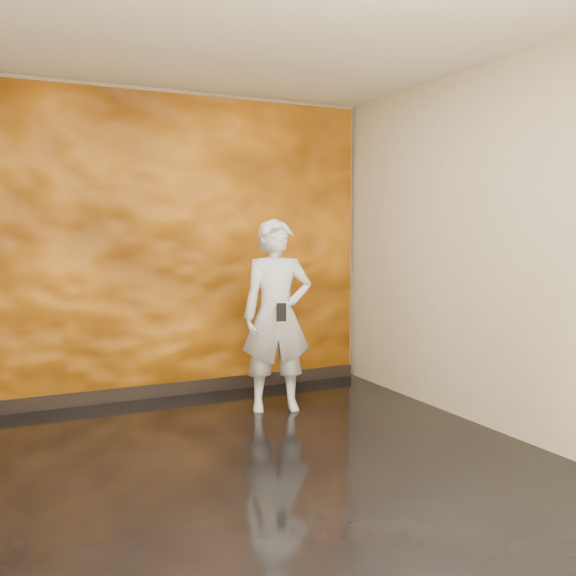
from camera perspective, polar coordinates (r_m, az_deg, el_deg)
The scene contains 5 objects.
room at distance 4.10m, azimuth -4.03°, elevation 3.37°, with size 4.02×4.02×2.81m.
feature_wall at distance 5.96m, azimuth -10.90°, elevation 3.63°, with size 3.90×0.06×2.75m, color orange.
baseboard at distance 6.10m, azimuth -10.60°, elevation -8.87°, with size 3.90×0.04×0.12m, color black.
man at distance 5.41m, azimuth -1.00°, elevation -2.47°, with size 0.59×0.39×1.62m, color #9DA4AD.
phone at distance 5.15m, azimuth -0.60°, elevation -2.17°, with size 0.08×0.02×0.15m, color black.
Camera 1 is at (-1.49, -3.81, 1.52)m, focal length 40.00 mm.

